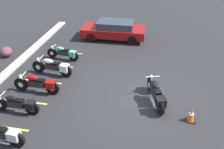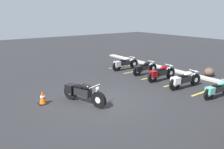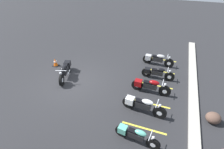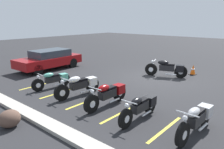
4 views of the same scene
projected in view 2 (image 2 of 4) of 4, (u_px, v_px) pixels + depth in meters
name	position (u px, v px, depth m)	size (l,w,h in m)	color
ground	(101.00, 101.00, 10.14)	(60.00, 60.00, 0.00)	#262628
motorcycle_black_featured	(82.00, 92.00, 9.81)	(2.33, 1.05, 0.95)	black
parked_bike_0	(124.00, 63.00, 15.72)	(0.63, 2.25, 0.89)	black
parked_bike_1	(144.00, 68.00, 14.48)	(0.59, 2.11, 0.83)	black
parked_bike_2	(161.00, 73.00, 13.11)	(0.64, 2.28, 0.90)	black
parked_bike_3	(184.00, 80.00, 11.75)	(0.67, 2.29, 0.90)	black
parked_bike_4	(217.00, 89.00, 10.41)	(0.61, 2.00, 0.79)	black
concrete_curb	(193.00, 75.00, 14.20)	(18.00, 0.50, 0.12)	#A8A399
landscape_rock_1	(209.00, 72.00, 14.13)	(0.62, 0.68, 0.56)	brown
traffic_cone	(43.00, 98.00, 9.74)	(0.40, 0.40, 0.62)	black
stall_line_0	(120.00, 67.00, 16.80)	(0.10, 2.10, 0.00)	gold
stall_line_1	(135.00, 71.00, 15.43)	(0.10, 2.10, 0.00)	gold
stall_line_2	(154.00, 77.00, 14.06)	(0.10, 2.10, 0.00)	gold
stall_line_3	(176.00, 83.00, 12.68)	(0.10, 2.10, 0.00)	gold
stall_line_4	(204.00, 92.00, 11.31)	(0.10, 2.10, 0.00)	gold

